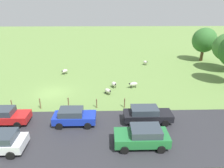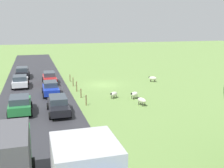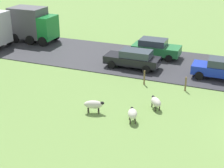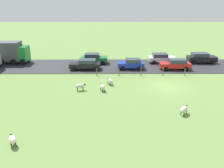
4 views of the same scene
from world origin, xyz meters
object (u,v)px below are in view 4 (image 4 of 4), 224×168
(car_3, at_px, (201,58))
(car_5, at_px, (86,64))
(sheep_2, at_px, (80,86))
(car_1, at_px, (94,58))
(car_2, at_px, (176,64))
(sheep_4, at_px, (110,81))
(car_4, at_px, (161,58))
(sheep_3, at_px, (184,109))
(sheep_0, at_px, (12,139))
(truck_1, at_px, (13,52))
(car_0, at_px, (131,64))
(sheep_1, at_px, (102,87))

(car_3, height_order, car_5, car_3)
(sheep_2, distance_m, car_1, 11.75)
(car_2, bearing_deg, sheep_4, 122.98)
(car_2, xyz_separation_m, car_4, (3.79, 1.38, -0.00))
(sheep_2, xyz_separation_m, car_2, (8.29, -13.22, 0.31))
(car_5, bearing_deg, car_1, -16.35)
(sheep_3, bearing_deg, sheep_0, 109.03)
(sheep_3, height_order, car_3, car_3)
(truck_1, relative_size, car_0, 1.18)
(sheep_2, relative_size, car_4, 0.31)
(car_0, bearing_deg, sheep_2, 142.23)
(sheep_3, relative_size, car_2, 0.26)
(car_1, xyz_separation_m, car_2, (-3.43, -12.45, -0.04))
(sheep_2, bearing_deg, car_3, -56.94)
(sheep_2, distance_m, car_2, 15.61)
(car_3, bearing_deg, car_0, 106.23)
(sheep_2, height_order, sheep_3, sheep_2)
(sheep_0, distance_m, sheep_4, 14.44)
(car_4, bearing_deg, sheep_1, 142.91)
(car_4, distance_m, car_5, 12.63)
(car_1, xyz_separation_m, car_5, (-3.38, 0.99, -0.05))
(car_3, height_order, car_4, car_3)
(car_2, relative_size, car_3, 0.99)
(sheep_0, distance_m, car_0, 21.80)
(sheep_1, xyz_separation_m, car_4, (12.25, -9.26, 0.34))
(sheep_4, xyz_separation_m, car_5, (6.40, 3.65, 0.38))
(sheep_0, relative_size, car_2, 0.24)
(truck_1, relative_size, car_1, 1.09)
(car_3, bearing_deg, sheep_1, 127.53)
(car_4, bearing_deg, car_2, -160.03)
(sheep_3, relative_size, sheep_4, 1.03)
(sheep_1, xyz_separation_m, car_5, (8.51, 2.81, 0.33))
(sheep_4, bearing_deg, sheep_1, 158.10)
(sheep_0, xyz_separation_m, car_4, (22.76, -15.42, 0.33))
(car_4, bearing_deg, car_1, 91.84)
(car_2, height_order, car_4, car_2)
(sheep_4, height_order, car_2, car_2)
(truck_1, distance_m, car_1, 13.14)
(sheep_0, relative_size, car_0, 0.28)
(car_0, bearing_deg, sheep_3, -165.73)
(sheep_3, distance_m, car_3, 19.66)
(car_3, relative_size, car_5, 1.00)
(sheep_1, bearing_deg, car_5, 18.26)
(car_1, distance_m, car_5, 3.53)
(sheep_3, distance_m, car_2, 14.49)
(car_0, bearing_deg, car_1, 61.70)
(car_0, distance_m, car_5, 6.86)
(sheep_0, relative_size, sheep_1, 1.01)
(car_3, xyz_separation_m, car_4, (0.08, 6.59, -0.05))
(truck_1, relative_size, car_2, 1.03)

